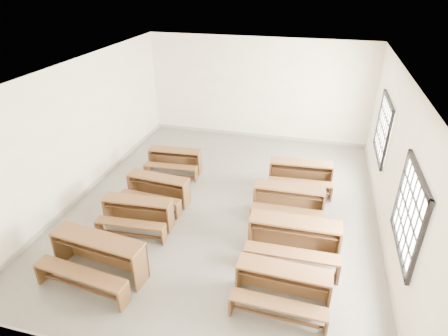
% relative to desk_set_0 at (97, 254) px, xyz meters
% --- Properties ---
extents(room, '(8.50, 8.50, 3.20)m').
position_rel_desk_set_0_xyz_m(room, '(1.71, 2.76, 1.68)').
color(room, slate).
rests_on(room, ground).
extents(desk_set_0, '(1.84, 1.10, 0.79)m').
position_rel_desk_set_0_xyz_m(desk_set_0, '(0.00, 0.00, 0.00)').
color(desk_set_0, brown).
rests_on(desk_set_0, ground).
extents(desk_set_1, '(1.52, 0.85, 0.66)m').
position_rel_desk_set_0_xyz_m(desk_set_1, '(0.04, 1.49, -0.07)').
color(desk_set_1, brown).
rests_on(desk_set_1, ground).
extents(desk_set_2, '(1.53, 0.88, 0.67)m').
position_rel_desk_set_0_xyz_m(desk_set_2, '(0.07, 2.51, -0.07)').
color(desk_set_2, brown).
rests_on(desk_set_2, ground).
extents(desk_set_3, '(1.47, 0.83, 0.64)m').
position_rel_desk_set_0_xyz_m(desk_set_3, '(-0.10, 4.05, -0.09)').
color(desk_set_3, brown).
rests_on(desk_set_3, ground).
extents(desk_set_4, '(1.57, 0.86, 0.69)m').
position_rel_desk_set_0_xyz_m(desk_set_4, '(3.29, 0.17, -0.05)').
color(desk_set_4, brown).
rests_on(desk_set_4, ground).
extents(desk_set_5, '(1.74, 0.92, 0.78)m').
position_rel_desk_set_0_xyz_m(desk_set_5, '(3.36, 1.40, -0.01)').
color(desk_set_5, brown).
rests_on(desk_set_5, ground).
extents(desk_set_6, '(1.58, 0.84, 0.70)m').
position_rel_desk_set_0_xyz_m(desk_set_6, '(3.12, 2.76, -0.05)').
color(desk_set_6, brown).
rests_on(desk_set_6, ground).
extents(desk_set_7, '(1.60, 0.90, 0.70)m').
position_rel_desk_set_0_xyz_m(desk_set_7, '(3.29, 4.04, -0.05)').
color(desk_set_7, brown).
rests_on(desk_set_7, ground).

